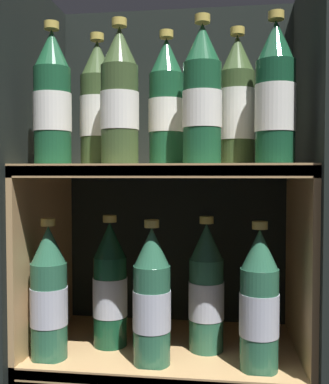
{
  "coord_description": "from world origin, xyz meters",
  "views": [
    {
      "loc": [
        0.11,
        -0.76,
        0.61
      ],
      "look_at": [
        0.0,
        0.11,
        0.58
      ],
      "focal_mm": 42.0,
      "sensor_mm": 36.0,
      "label": 1
    }
  ],
  "objects": [
    {
      "name": "fridge_back_wall",
      "position": [
        0.0,
        0.33,
        0.5
      ],
      "size": [
        0.59,
        0.02,
        1.0
      ],
      "primitive_type": "cube",
      "color": "black",
      "rests_on": "ground_plane"
    },
    {
      "name": "fridge_side_left",
      "position": [
        -0.28,
        0.16,
        0.5
      ],
      "size": [
        0.02,
        0.36,
        1.0
      ],
      "primitive_type": "cube",
      "color": "black",
      "rests_on": "ground_plane"
    },
    {
      "name": "fridge_side_right",
      "position": [
        0.28,
        0.16,
        0.5
      ],
      "size": [
        0.02,
        0.36,
        1.0
      ],
      "primitive_type": "cube",
      "color": "black",
      "rests_on": "ground_plane"
    },
    {
      "name": "shelf_lower",
      "position": [
        0.0,
        0.15,
        0.2
      ],
      "size": [
        0.55,
        0.32,
        0.26
      ],
      "color": "tan",
      "rests_on": "ground_plane"
    },
    {
      "name": "shelf_upper",
      "position": [
        0.0,
        0.15,
        0.44
      ],
      "size": [
        0.55,
        0.32,
        0.63
      ],
      "color": "tan",
      "rests_on": "ground_plane"
    },
    {
      "name": "bottle_upper_front_0",
      "position": [
        -0.21,
        0.06,
        0.75
      ],
      "size": [
        0.07,
        0.07,
        0.27
      ],
      "color": "#194C2D",
      "rests_on": "shelf_upper"
    },
    {
      "name": "bottle_upper_front_1",
      "position": [
        -0.08,
        0.06,
        0.75
      ],
      "size": [
        0.07,
        0.07,
        0.27
      ],
      "color": "#384C28",
      "rests_on": "shelf_upper"
    },
    {
      "name": "bottle_upper_front_2",
      "position": [
        0.08,
        0.06,
        0.75
      ],
      "size": [
        0.07,
        0.07,
        0.27
      ],
      "color": "#194C2D",
      "rests_on": "shelf_upper"
    },
    {
      "name": "bottle_upper_front_3",
      "position": [
        0.2,
        0.06,
        0.75
      ],
      "size": [
        0.07,
        0.07,
        0.27
      ],
      "color": "#144228",
      "rests_on": "shelf_upper"
    },
    {
      "name": "bottle_upper_back_0",
      "position": [
        -0.14,
        0.14,
        0.75
      ],
      "size": [
        0.07,
        0.07,
        0.27
      ],
      "color": "#384C28",
      "rests_on": "shelf_upper"
    },
    {
      "name": "bottle_upper_back_1",
      "position": [
        -0.0,
        0.14,
        0.75
      ],
      "size": [
        0.07,
        0.07,
        0.27
      ],
      "color": "#194C2D",
      "rests_on": "shelf_upper"
    },
    {
      "name": "bottle_upper_back_2",
      "position": [
        0.14,
        0.14,
        0.75
      ],
      "size": [
        0.07,
        0.07,
        0.27
      ],
      "color": "#384C28",
      "rests_on": "shelf_upper"
    },
    {
      "name": "bottle_lower_front_0",
      "position": [
        -0.22,
        0.06,
        0.38
      ],
      "size": [
        0.07,
        0.07,
        0.27
      ],
      "color": "#285B42",
      "rests_on": "shelf_lower"
    },
    {
      "name": "bottle_lower_front_1",
      "position": [
        -0.02,
        0.06,
        0.38
      ],
      "size": [
        0.07,
        0.07,
        0.27
      ],
      "color": "#285B42",
      "rests_on": "shelf_lower"
    },
    {
      "name": "bottle_lower_front_2",
      "position": [
        0.18,
        0.06,
        0.38
      ],
      "size": [
        0.07,
        0.07,
        0.27
      ],
      "color": "#285B42",
      "rests_on": "shelf_lower"
    },
    {
      "name": "bottle_lower_back_0",
      "position": [
        -0.12,
        0.14,
        0.38
      ],
      "size": [
        0.07,
        0.07,
        0.27
      ],
      "color": "#144228",
      "rests_on": "shelf_lower"
    },
    {
      "name": "bottle_lower_back_1",
      "position": [
        0.08,
        0.14,
        0.38
      ],
      "size": [
        0.07,
        0.07,
        0.27
      ],
      "color": "#285B42",
      "rests_on": "shelf_lower"
    }
  ]
}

